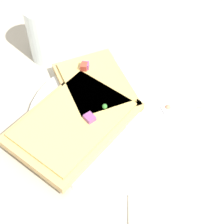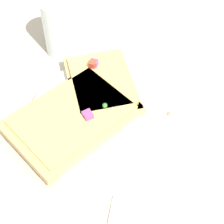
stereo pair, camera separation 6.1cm
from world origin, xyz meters
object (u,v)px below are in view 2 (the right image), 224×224
object	(u,v)px
plate	(112,118)
knife	(158,119)
pizza_slice_corner	(101,83)
drinking_glass	(61,27)
fork	(125,98)
pizza_slice_main	(72,117)

from	to	relation	value
plate	knife	size ratio (longest dim) A/B	1.45
pizza_slice_corner	drinking_glass	xyz separation A→B (m)	(-0.10, -0.10, 0.03)
fork	pizza_slice_corner	size ratio (longest dim) A/B	1.07
knife	pizza_slice_main	xyz separation A→B (m)	(0.03, -0.14, 0.01)
knife	drinking_glass	size ratio (longest dim) A/B	1.76
plate	drinking_glass	xyz separation A→B (m)	(-0.16, -0.13, 0.05)
pizza_slice_main	pizza_slice_corner	size ratio (longest dim) A/B	1.34
plate	knife	world-z (taller)	knife
fork	drinking_glass	distance (m)	0.19
plate	fork	distance (m)	0.04
plate	fork	xyz separation A→B (m)	(-0.04, 0.01, 0.01)
pizza_slice_corner	drinking_glass	bearing A→B (deg)	20.23
pizza_slice_main	pizza_slice_corner	xyz separation A→B (m)	(-0.08, 0.03, 0.00)
pizza_slice_main	pizza_slice_corner	distance (m)	0.09
fork	drinking_glass	bearing A→B (deg)	-59.44
pizza_slice_main	drinking_glass	xyz separation A→B (m)	(-0.18, -0.06, 0.03)
knife	drinking_glass	xyz separation A→B (m)	(-0.15, -0.20, 0.04)
drinking_glass	pizza_slice_corner	bearing A→B (deg)	44.42
knife	pizza_slice_main	bearing A→B (deg)	-9.44
plate	pizza_slice_corner	xyz separation A→B (m)	(-0.06, -0.03, 0.02)
fork	pizza_slice_main	bearing A→B (deg)	19.71
fork	knife	xyz separation A→B (m)	(0.03, 0.06, 0.00)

